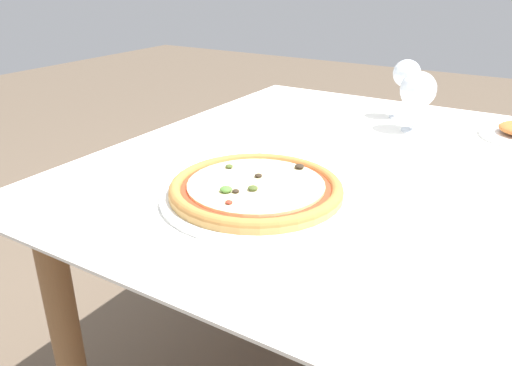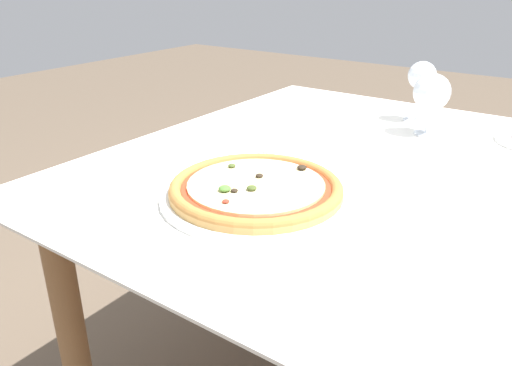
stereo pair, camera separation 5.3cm
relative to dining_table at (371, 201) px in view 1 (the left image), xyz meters
name	(u,v)px [view 1 (the left image)]	position (x,y,z in m)	size (l,w,h in m)	color
dining_table	(371,201)	(0.00, 0.00, 0.00)	(1.14, 1.17, 0.71)	brown
pizza_plate	(256,190)	(-0.13, -0.26, 0.10)	(0.35, 0.35, 0.04)	white
fork	(273,140)	(-0.27, 0.04, 0.08)	(0.05, 0.17, 0.00)	silver
wine_glass_far_left	(417,90)	(0.00, 0.29, 0.19)	(0.09, 0.09, 0.15)	silver
wine_glass_far_right	(407,76)	(-0.06, 0.40, 0.20)	(0.07, 0.07, 0.16)	silver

